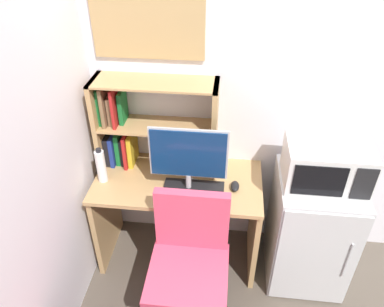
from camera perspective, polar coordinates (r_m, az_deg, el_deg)
desk at (r=2.69m, az=-2.06°, el=-7.99°), size 1.14×0.58×0.75m
hutch_bookshelf at (r=2.54m, az=-8.23°, el=4.49°), size 0.81×0.26×0.64m
monitor at (r=2.31m, az=-0.56°, el=-0.65°), size 0.49×0.20×0.46m
keyboard at (r=2.47m, az=0.31°, el=-5.17°), size 0.40×0.13×0.02m
computer_mouse at (r=2.47m, az=6.61°, el=-4.99°), size 0.06×0.10×0.04m
water_bottle at (r=2.54m, az=-13.79°, el=-1.85°), size 0.06×0.06×0.26m
mini_fridge at (r=2.77m, az=17.58°, el=-11.01°), size 0.52×0.57×0.85m
microwave at (r=2.42m, az=19.90°, el=-1.55°), size 0.50×0.35×0.27m
desk_chair at (r=2.44m, az=-0.42°, el=-17.93°), size 0.55×0.55×0.93m
wall_corkboard at (r=2.37m, az=-6.83°, el=19.22°), size 0.69×0.02×0.43m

